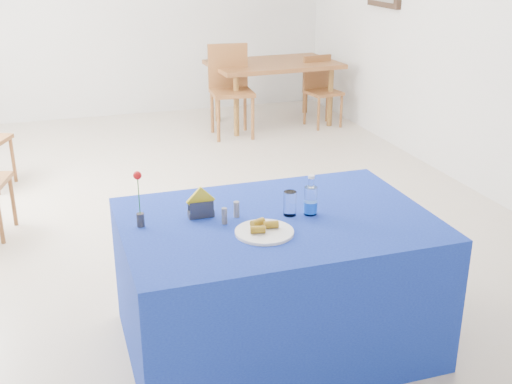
# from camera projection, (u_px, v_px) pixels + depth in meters

# --- Properties ---
(floor) EXTENTS (7.00, 7.00, 0.00)m
(floor) POSITION_uv_depth(u_px,v_px,m) (198.00, 213.00, 5.30)
(floor) COLOR beige
(floor) RESTS_ON ground
(plate) EXTENTS (0.29, 0.29, 0.01)m
(plate) POSITION_uv_depth(u_px,v_px,m) (264.00, 232.00, 3.14)
(plate) COLOR white
(plate) RESTS_ON blue_table
(drinking_glass) EXTENTS (0.07, 0.07, 0.13)m
(drinking_glass) POSITION_uv_depth(u_px,v_px,m) (290.00, 203.00, 3.33)
(drinking_glass) COLOR white
(drinking_glass) RESTS_ON blue_table
(salt_shaker) EXTENTS (0.03, 0.03, 0.08)m
(salt_shaker) POSITION_uv_depth(u_px,v_px,m) (236.00, 209.00, 3.32)
(salt_shaker) COLOR slate
(salt_shaker) RESTS_ON blue_table
(pepper_shaker) EXTENTS (0.03, 0.03, 0.08)m
(pepper_shaker) POSITION_uv_depth(u_px,v_px,m) (224.00, 216.00, 3.24)
(pepper_shaker) COLOR slate
(pepper_shaker) RESTS_ON blue_table
(blue_table) EXTENTS (1.60, 1.10, 0.76)m
(blue_table) POSITION_uv_depth(u_px,v_px,m) (276.00, 282.00, 3.46)
(blue_table) COLOR #102499
(blue_table) RESTS_ON floor
(water_bottle) EXTENTS (0.07, 0.07, 0.21)m
(water_bottle) POSITION_uv_depth(u_px,v_px,m) (311.00, 201.00, 3.34)
(water_bottle) COLOR white
(water_bottle) RESTS_ON blue_table
(napkin_holder) EXTENTS (0.15, 0.06, 0.17)m
(napkin_holder) POSITION_uv_depth(u_px,v_px,m) (201.00, 208.00, 3.32)
(napkin_holder) COLOR #3B3C41
(napkin_holder) RESTS_ON blue_table
(rose_vase) EXTENTS (0.04, 0.04, 0.29)m
(rose_vase) POSITION_uv_depth(u_px,v_px,m) (139.00, 201.00, 3.17)
(rose_vase) COLOR #242328
(rose_vase) RESTS_ON blue_table
(oak_table) EXTENTS (1.54, 1.04, 0.76)m
(oak_table) POSITION_uv_depth(u_px,v_px,m) (273.00, 69.00, 7.70)
(oak_table) COLOR brown
(oak_table) RESTS_ON floor
(chair_bg_left) EXTENTS (0.49, 0.49, 1.03)m
(chair_bg_left) POSITION_uv_depth(u_px,v_px,m) (230.00, 84.00, 7.29)
(chair_bg_left) COLOR brown
(chair_bg_left) RESTS_ON floor
(chair_bg_right) EXTENTS (0.42, 0.42, 0.83)m
(chair_bg_right) POSITION_uv_depth(u_px,v_px,m) (320.00, 86.00, 7.72)
(chair_bg_right) COLOR brown
(chair_bg_right) RESTS_ON floor
(banana_pieces) EXTENTS (0.16, 0.14, 0.04)m
(banana_pieces) POSITION_uv_depth(u_px,v_px,m) (262.00, 226.00, 3.15)
(banana_pieces) COLOR gold
(banana_pieces) RESTS_ON plate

